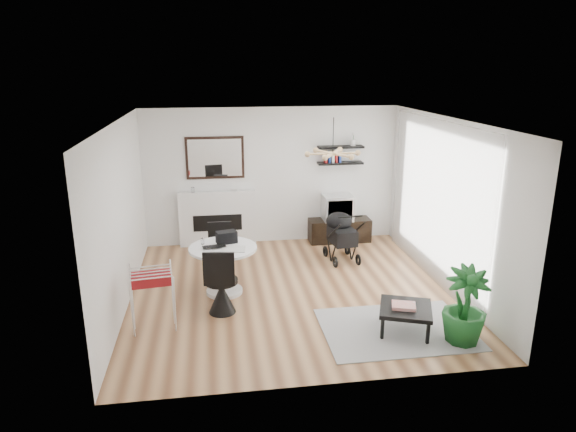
{
  "coord_description": "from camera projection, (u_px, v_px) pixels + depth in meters",
  "views": [
    {
      "loc": [
        -1.16,
        -7.4,
        3.48
      ],
      "look_at": [
        0.01,
        0.4,
        1.14
      ],
      "focal_mm": 32.0,
      "sensor_mm": 36.0,
      "label": 1
    }
  ],
  "objects": [
    {
      "name": "black_bag",
      "position": [
        227.0,
        237.0,
        8.08
      ],
      "size": [
        0.35,
        0.26,
        0.19
      ],
      "primitive_type": "cube",
      "rotation": [
        0.0,
        0.0,
        0.26
      ],
      "color": "black",
      "rests_on": "dining_table"
    },
    {
      "name": "pendant_lamp",
      "position": [
        333.0,
        154.0,
        7.94
      ],
      "size": [
        0.9,
        0.9,
        0.1
      ],
      "primitive_type": null,
      "color": "tan",
      "rests_on": "ceiling"
    },
    {
      "name": "drying_rack",
      "position": [
        153.0,
        299.0,
        6.87
      ],
      "size": [
        0.65,
        0.61,
        0.87
      ],
      "rotation": [
        0.0,
        0.0,
        0.13
      ],
      "color": "white",
      "rests_on": "floor"
    },
    {
      "name": "ceiling",
      "position": [
        291.0,
        120.0,
        7.4
      ],
      "size": [
        5.0,
        5.0,
        0.0
      ],
      "primitive_type": "plane",
      "color": "white",
      "rests_on": "wall_back"
    },
    {
      "name": "sheer_curtain",
      "position": [
        435.0,
        201.0,
        8.32
      ],
      "size": [
        0.04,
        3.6,
        2.6
      ],
      "primitive_type": "cube",
      "color": "white",
      "rests_on": "wall_right"
    },
    {
      "name": "dining_table",
      "position": [
        223.0,
        263.0,
        7.99
      ],
      "size": [
        1.06,
        1.06,
        0.77
      ],
      "color": "white",
      "rests_on": "floor"
    },
    {
      "name": "tv_console",
      "position": [
        339.0,
        230.0,
        10.45
      ],
      "size": [
        1.24,
        0.43,
        0.46
      ],
      "primitive_type": "cube",
      "color": "black",
      "rests_on": "floor"
    },
    {
      "name": "fireplace",
      "position": [
        217.0,
        212.0,
        10.12
      ],
      "size": [
        1.5,
        0.17,
        2.16
      ],
      "color": "white",
      "rests_on": "floor"
    },
    {
      "name": "drinking_glass",
      "position": [
        202.0,
        241.0,
        8.03
      ],
      "size": [
        0.06,
        0.06,
        0.09
      ],
      "primitive_type": "cylinder",
      "color": "white",
      "rests_on": "dining_table"
    },
    {
      "name": "magazines",
      "position": [
        404.0,
        306.0,
        6.84
      ],
      "size": [
        0.37,
        0.33,
        0.04
      ],
      "primitive_type": "cube",
      "rotation": [
        0.0,
        0.0,
        -0.32
      ],
      "color": "#D13D34",
      "rests_on": "coffee_table"
    },
    {
      "name": "newspaper",
      "position": [
        234.0,
        249.0,
        7.81
      ],
      "size": [
        0.39,
        0.33,
        0.01
      ],
      "primitive_type": "cube",
      "rotation": [
        0.0,
        0.0,
        -0.11
      ],
      "color": "white",
      "rests_on": "dining_table"
    },
    {
      "name": "stroller",
      "position": [
        341.0,
        238.0,
        9.42
      ],
      "size": [
        0.57,
        0.83,
        0.98
      ],
      "rotation": [
        0.0,
        0.0,
        0.1
      ],
      "color": "black",
      "rests_on": "floor"
    },
    {
      "name": "chair_near",
      "position": [
        222.0,
        293.0,
        7.39
      ],
      "size": [
        0.49,
        0.51,
        1.01
      ],
      "rotation": [
        0.0,
        0.0,
        3.01
      ],
      "color": "black",
      "rests_on": "floor"
    },
    {
      "name": "shelf_lower",
      "position": [
        340.0,
        163.0,
        10.16
      ],
      "size": [
        0.9,
        0.25,
        0.04
      ],
      "primitive_type": "cube",
      "color": "black",
      "rests_on": "wall_back"
    },
    {
      "name": "rug",
      "position": [
        396.0,
        329.0,
        7.0
      ],
      "size": [
        2.01,
        1.45,
        0.01
      ],
      "primitive_type": "cube",
      "color": "gray",
      "rests_on": "floor"
    },
    {
      "name": "crt_tv",
      "position": [
        337.0,
        207.0,
        10.3
      ],
      "size": [
        0.58,
        0.51,
        0.51
      ],
      "color": "silver",
      "rests_on": "tv_console"
    },
    {
      "name": "chair_far",
      "position": [
        221.0,
        261.0,
        8.65
      ],
      "size": [
        0.44,
        0.44,
        0.93
      ],
      "rotation": [
        0.0,
        0.0,
        0.01
      ],
      "color": "black",
      "rests_on": "floor"
    },
    {
      "name": "wall_left",
      "position": [
        121.0,
        217.0,
        7.43
      ],
      "size": [
        0.0,
        5.0,
        5.0
      ],
      "primitive_type": "plane",
      "rotation": [
        1.57,
        0.0,
        1.57
      ],
      "color": "white",
      "rests_on": "floor"
    },
    {
      "name": "floor",
      "position": [
        291.0,
        292.0,
        8.17
      ],
      "size": [
        5.0,
        5.0,
        0.0
      ],
      "primitive_type": "plane",
      "color": "brown",
      "rests_on": "ground"
    },
    {
      "name": "shelf_upper",
      "position": [
        341.0,
        147.0,
        10.07
      ],
      "size": [
        0.9,
        0.25,
        0.04
      ],
      "primitive_type": "cube",
      "color": "black",
      "rests_on": "wall_back"
    },
    {
      "name": "potted_plant",
      "position": [
        465.0,
        306.0,
        6.56
      ],
      "size": [
        0.63,
        0.63,
        1.02
      ],
      "primitive_type": "imported",
      "rotation": [
        0.0,
        0.0,
        -0.1
      ],
      "color": "#18551F",
      "rests_on": "floor"
    },
    {
      "name": "coffee_table",
      "position": [
        406.0,
        310.0,
        6.87
      ],
      "size": [
        0.87,
        0.87,
        0.35
      ],
      "rotation": [
        0.0,
        0.0,
        -0.36
      ],
      "color": "black",
      "rests_on": "rug"
    },
    {
      "name": "laptop",
      "position": [
        215.0,
        248.0,
        7.83
      ],
      "size": [
        0.39,
        0.29,
        0.03
      ],
      "primitive_type": "imported",
      "rotation": [
        0.0,
        0.0,
        0.16
      ],
      "color": "black",
      "rests_on": "dining_table"
    },
    {
      "name": "wall_back",
      "position": [
        272.0,
        176.0,
        10.16
      ],
      "size": [
        5.0,
        0.0,
        5.0
      ],
      "primitive_type": "plane",
      "rotation": [
        1.57,
        0.0,
        0.0
      ],
      "color": "white",
      "rests_on": "floor"
    },
    {
      "name": "wall_right",
      "position": [
        446.0,
        204.0,
        8.14
      ],
      "size": [
        0.0,
        5.0,
        5.0
      ],
      "primitive_type": "plane",
      "rotation": [
        1.57,
        0.0,
        -1.57
      ],
      "color": "white",
      "rests_on": "floor"
    }
  ]
}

